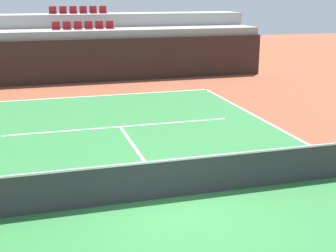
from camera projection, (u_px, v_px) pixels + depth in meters
name	position (u px, v px, depth m)	size (l,w,h in m)	color
ground_plane	(170.00, 198.00, 11.20)	(80.00, 80.00, 0.00)	brown
court_surface	(170.00, 198.00, 11.20)	(11.00, 24.00, 0.01)	#2D7238
baseline_far	(99.00, 96.00, 22.23)	(11.00, 0.10, 0.00)	white
service_line_far	(120.00, 127.00, 17.11)	(8.26, 0.10, 0.00)	white
centre_service_line	(140.00, 155.00, 14.15)	(0.10, 6.40, 0.00)	white
back_wall	(88.00, 61.00, 25.35)	(20.31, 0.30, 2.34)	black
stands_tier_lower	(85.00, 54.00, 26.54)	(20.31, 2.40, 2.75)	#9E9E99
stands_tier_upper	(80.00, 43.00, 28.65)	(20.31, 2.40, 3.51)	#9E9E99
seating_row_lower	(83.00, 27.00, 26.21)	(3.43, 0.44, 0.44)	maroon
seating_row_upper	(78.00, 11.00, 28.22)	(3.43, 0.44, 0.44)	maroon
tennis_net	(170.00, 178.00, 11.06)	(11.08, 0.08, 1.07)	black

